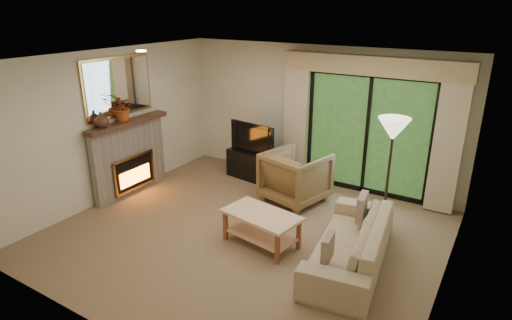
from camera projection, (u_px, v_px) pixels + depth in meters
The scene contains 22 objects.
floor at pixel (246, 233), 6.51m from camera, with size 5.50×5.50×0.00m, color #806447.
ceiling at pixel (244, 60), 5.61m from camera, with size 5.50×5.50×0.00m, color silver.
wall_back at pixel (317, 116), 8.06m from camera, with size 5.00×5.00×0.00m, color beige.
wall_front at pixel (102, 227), 4.06m from camera, with size 5.00×5.00×0.00m, color beige.
wall_left at pixel (112, 126), 7.41m from camera, with size 5.00×5.00×0.00m, color beige.
wall_right at pixel (454, 196), 4.71m from camera, with size 5.00×5.00×0.00m, color beige.
fireplace at pixel (129, 157), 7.73m from camera, with size 0.24×1.70×1.37m, color gray, non-canonical shape.
mirror at pixel (118, 87), 7.33m from camera, with size 0.07×1.45×1.02m, color #C79146, non-canonical shape.
sliding_door at pixel (367, 135), 7.59m from camera, with size 2.26×0.10×2.16m, color black, non-canonical shape.
curtain_left at pixel (296, 120), 8.14m from camera, with size 0.45×0.18×2.35m, color tan.
curtain_right at pixel (448, 143), 6.81m from camera, with size 0.45×0.18×2.35m, color tan.
cornice at pixel (372, 66), 7.10m from camera, with size 3.20×0.24×0.32m, color tan.
media_console at pixel (255, 165), 8.48m from camera, with size 1.11×0.50×0.56m, color black.
tv at pixel (255, 137), 8.28m from camera, with size 1.03×0.13×0.59m, color black.
armchair at pixel (296, 177), 7.46m from camera, with size 0.96×0.99×0.90m, color brown.
sofa at pixel (350, 242), 5.68m from camera, with size 2.18×0.85×0.64m, color tan.
pillow_near at pixel (328, 248), 5.14m from camera, with size 0.09×0.34×0.34m, color #4D3E28.
pillow_far at pixel (362, 207), 6.14m from camera, with size 0.10×0.39×0.39m, color #4D3E28.
coffee_table at pixel (261, 229), 6.15m from camera, with size 1.10×0.60×0.49m, color #ECB385, non-canonical shape.
floor_lamp at pixel (388, 174), 6.43m from camera, with size 0.47×0.47×1.75m, color #FFF9CB, non-canonical shape.
vase at pixel (101, 120), 7.02m from camera, with size 0.25×0.25×0.26m, color #3F2518.
branches at pixel (122, 107), 7.35m from camera, with size 0.43×0.37×0.48m, color #9B4116.
Camera 1 is at (3.13, -4.79, 3.31)m, focal length 30.00 mm.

